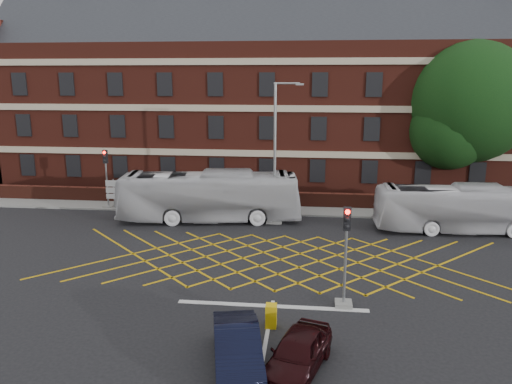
# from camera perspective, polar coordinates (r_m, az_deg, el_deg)

# --- Properties ---
(ground) EXTENTS (120.00, 120.00, 0.00)m
(ground) POSITION_cam_1_polar(r_m,az_deg,el_deg) (24.58, 2.51, -9.37)
(ground) COLOR black
(ground) RESTS_ON ground
(victorian_building) EXTENTS (51.00, 12.17, 20.40)m
(victorian_building) POSITION_cam_1_polar(r_m,az_deg,el_deg) (44.73, 4.89, 11.02)
(victorian_building) COLOR #581F16
(victorian_building) RESTS_ON ground
(boundary_wall) EXTENTS (56.00, 0.50, 1.10)m
(boundary_wall) POSITION_cam_1_polar(r_m,az_deg,el_deg) (36.79, 3.90, -0.87)
(boundary_wall) COLOR #4D1E14
(boundary_wall) RESTS_ON ground
(far_pavement) EXTENTS (60.00, 3.00, 0.12)m
(far_pavement) POSITION_cam_1_polar(r_m,az_deg,el_deg) (35.94, 3.81, -2.01)
(far_pavement) COLOR slate
(far_pavement) RESTS_ON ground
(box_junction_hatching) EXTENTS (8.22, 8.22, 0.02)m
(box_junction_hatching) POSITION_cam_1_polar(r_m,az_deg,el_deg) (26.44, 2.81, -7.71)
(box_junction_hatching) COLOR #CC990C
(box_junction_hatching) RESTS_ON ground
(stop_line) EXTENTS (8.00, 0.30, 0.02)m
(stop_line) POSITION_cam_1_polar(r_m,az_deg,el_deg) (21.39, 1.85, -12.89)
(stop_line) COLOR silver
(stop_line) RESTS_ON ground
(bus_left) EXTENTS (12.23, 4.21, 3.34)m
(bus_left) POSITION_cam_1_polar(r_m,az_deg,el_deg) (33.10, -5.33, -0.47)
(bus_left) COLOR #BCBCC0
(bus_left) RESTS_ON ground
(bus_right) EXTENTS (10.58, 2.82, 2.93)m
(bus_right) POSITION_cam_1_polar(r_m,az_deg,el_deg) (33.15, 22.47, -1.77)
(bus_right) COLOR silver
(bus_right) RESTS_ON ground
(car_navy) EXTENTS (2.38, 4.51, 1.41)m
(car_navy) POSITION_cam_1_polar(r_m,az_deg,el_deg) (17.08, -2.16, -17.41)
(car_navy) COLOR black
(car_navy) RESTS_ON ground
(car_maroon) EXTENTS (2.60, 4.09, 1.30)m
(car_maroon) POSITION_cam_1_polar(r_m,az_deg,el_deg) (17.01, 4.79, -17.81)
(car_maroon) COLOR black
(car_maroon) RESTS_ON ground
(deciduous_tree) EXTENTS (9.17, 9.17, 12.10)m
(deciduous_tree) POSITION_cam_1_polar(r_m,az_deg,el_deg) (41.34, 23.08, 8.56)
(deciduous_tree) COLOR black
(deciduous_tree) RESTS_ON ground
(traffic_light_near) EXTENTS (0.70, 0.70, 4.27)m
(traffic_light_near) POSITION_cam_1_polar(r_m,az_deg,el_deg) (21.00, 10.14, -8.38)
(traffic_light_near) COLOR slate
(traffic_light_near) RESTS_ON ground
(traffic_light_far) EXTENTS (0.70, 0.70, 4.27)m
(traffic_light_far) POSITION_cam_1_polar(r_m,az_deg,el_deg) (37.64, -16.65, 0.82)
(traffic_light_far) COLOR slate
(traffic_light_far) RESTS_ON ground
(street_lamp) EXTENTS (2.25, 1.00, 9.03)m
(street_lamp) POSITION_cam_1_polar(r_m,az_deg,el_deg) (32.22, 2.27, 1.83)
(street_lamp) COLOR slate
(street_lamp) RESTS_ON ground
(direction_signs) EXTENTS (1.10, 0.16, 2.20)m
(direction_signs) POSITION_cam_1_polar(r_m,az_deg,el_deg) (37.34, -15.97, 0.17)
(direction_signs) COLOR gray
(direction_signs) RESTS_ON ground
(utility_cabinet) EXTENTS (0.42, 0.45, 0.91)m
(utility_cabinet) POSITION_cam_1_polar(r_m,az_deg,el_deg) (19.62, 1.74, -13.97)
(utility_cabinet) COLOR #E2B60D
(utility_cabinet) RESTS_ON ground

